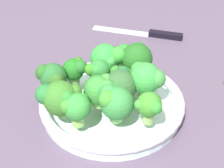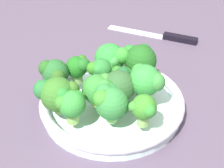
{
  "view_description": "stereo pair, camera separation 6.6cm",
  "coord_description": "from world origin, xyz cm",
  "px_view_note": "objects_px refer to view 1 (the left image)",
  "views": [
    {
      "loc": [
        -8.12,
        57.24,
        45.04
      ],
      "look_at": [
        -2.24,
        3.33,
        6.63
      ],
      "focal_mm": 54.11,
      "sensor_mm": 36.0,
      "label": 1
    },
    {
      "loc": [
        -14.58,
        56.13,
        45.04
      ],
      "look_at": [
        -2.24,
        3.33,
        6.63
      ],
      "focal_mm": 54.11,
      "sensor_mm": 36.0,
      "label": 2
    }
  ],
  "objects_px": {
    "broccoli_floret_10": "(100,90)",
    "knife": "(149,34)",
    "broccoli_floret_1": "(114,101)",
    "broccoli_floret_3": "(60,98)",
    "broccoli_floret_12": "(122,76)",
    "broccoli_floret_5": "(98,70)",
    "broccoli_floret_7": "(125,55)",
    "broccoli_floret_0": "(51,76)",
    "broccoli_floret_6": "(75,69)",
    "broccoli_floret_4": "(76,107)",
    "broccoli_floret_13": "(137,57)",
    "broccoli_floret_2": "(146,78)",
    "broccoli_floret_9": "(107,59)",
    "bowl": "(112,103)",
    "broccoli_floret_11": "(119,86)"
  },
  "relations": [
    {
      "from": "broccoli_floret_13",
      "to": "broccoli_floret_1",
      "type": "bearing_deg",
      "value": 77.39
    },
    {
      "from": "broccoli_floret_1",
      "to": "broccoli_floret_6",
      "type": "distance_m",
      "value": 0.14
    },
    {
      "from": "bowl",
      "to": "broccoli_floret_5",
      "type": "xyz_separation_m",
      "value": [
        0.03,
        -0.03,
        0.06
      ]
    },
    {
      "from": "broccoli_floret_5",
      "to": "broccoli_floret_11",
      "type": "distance_m",
      "value": 0.07
    },
    {
      "from": "broccoli_floret_3",
      "to": "broccoli_floret_7",
      "type": "bearing_deg",
      "value": -120.26
    },
    {
      "from": "broccoli_floret_1",
      "to": "broccoli_floret_0",
      "type": "bearing_deg",
      "value": -27.3
    },
    {
      "from": "broccoli_floret_6",
      "to": "broccoli_floret_1",
      "type": "bearing_deg",
      "value": 131.69
    },
    {
      "from": "broccoli_floret_2",
      "to": "broccoli_floret_6",
      "type": "xyz_separation_m",
      "value": [
        0.15,
        -0.03,
        -0.01
      ]
    },
    {
      "from": "broccoli_floret_7",
      "to": "broccoli_floret_12",
      "type": "xyz_separation_m",
      "value": [
        -0.0,
        0.08,
        -0.0
      ]
    },
    {
      "from": "broccoli_floret_13",
      "to": "knife",
      "type": "xyz_separation_m",
      "value": [
        -0.03,
        -0.27,
        -0.08
      ]
    },
    {
      "from": "broccoli_floret_4",
      "to": "broccoli_floret_12",
      "type": "bearing_deg",
      "value": -122.14
    },
    {
      "from": "broccoli_floret_1",
      "to": "broccoli_floret_11",
      "type": "height_order",
      "value": "same"
    },
    {
      "from": "bowl",
      "to": "broccoli_floret_2",
      "type": "relative_size",
      "value": 3.77
    },
    {
      "from": "broccoli_floret_5",
      "to": "broccoli_floret_10",
      "type": "bearing_deg",
      "value": 100.45
    },
    {
      "from": "broccoli_floret_4",
      "to": "knife",
      "type": "distance_m",
      "value": 0.46
    },
    {
      "from": "broccoli_floret_10",
      "to": "knife",
      "type": "xyz_separation_m",
      "value": [
        -0.09,
        -0.38,
        -0.07
      ]
    },
    {
      "from": "broccoli_floret_2",
      "to": "broccoli_floret_7",
      "type": "bearing_deg",
      "value": -64.45
    },
    {
      "from": "bowl",
      "to": "broccoli_floret_12",
      "type": "bearing_deg",
      "value": -127.99
    },
    {
      "from": "broccoli_floret_6",
      "to": "broccoli_floret_2",
      "type": "bearing_deg",
      "value": 168.31
    },
    {
      "from": "broccoli_floret_9",
      "to": "broccoli_floret_13",
      "type": "relative_size",
      "value": 0.95
    },
    {
      "from": "broccoli_floret_1",
      "to": "broccoli_floret_4",
      "type": "height_order",
      "value": "broccoli_floret_1"
    },
    {
      "from": "broccoli_floret_3",
      "to": "broccoli_floret_0",
      "type": "bearing_deg",
      "value": -63.85
    },
    {
      "from": "broccoli_floret_5",
      "to": "broccoli_floret_13",
      "type": "bearing_deg",
      "value": -149.96
    },
    {
      "from": "broccoli_floret_4",
      "to": "broccoli_floret_12",
      "type": "height_order",
      "value": "broccoli_floret_4"
    },
    {
      "from": "broccoli_floret_7",
      "to": "broccoli_floret_13",
      "type": "bearing_deg",
      "value": 133.89
    },
    {
      "from": "broccoli_floret_0",
      "to": "broccoli_floret_9",
      "type": "distance_m",
      "value": 0.13
    },
    {
      "from": "broccoli_floret_1",
      "to": "broccoli_floret_3",
      "type": "xyz_separation_m",
      "value": [
        0.1,
        0.0,
        0.0
      ]
    },
    {
      "from": "broccoli_floret_10",
      "to": "knife",
      "type": "height_order",
      "value": "broccoli_floret_10"
    },
    {
      "from": "broccoli_floret_2",
      "to": "broccoli_floret_12",
      "type": "relative_size",
      "value": 1.39
    },
    {
      "from": "broccoli_floret_0",
      "to": "broccoli_floret_12",
      "type": "xyz_separation_m",
      "value": [
        -0.14,
        -0.02,
        -0.0
      ]
    },
    {
      "from": "broccoli_floret_1",
      "to": "broccoli_floret_3",
      "type": "distance_m",
      "value": 0.1
    },
    {
      "from": "broccoli_floret_4",
      "to": "broccoli_floret_6",
      "type": "height_order",
      "value": "broccoli_floret_4"
    },
    {
      "from": "broccoli_floret_9",
      "to": "broccoli_floret_10",
      "type": "distance_m",
      "value": 0.1
    },
    {
      "from": "broccoli_floret_3",
      "to": "broccoli_floret_5",
      "type": "bearing_deg",
      "value": -118.19
    },
    {
      "from": "broccoli_floret_1",
      "to": "broccoli_floret_12",
      "type": "xyz_separation_m",
      "value": [
        -0.01,
        -0.09,
        -0.01
      ]
    },
    {
      "from": "broccoli_floret_9",
      "to": "broccoli_floret_13",
      "type": "bearing_deg",
      "value": -175.26
    },
    {
      "from": "bowl",
      "to": "broccoli_floret_4",
      "type": "distance_m",
      "value": 0.12
    },
    {
      "from": "broccoli_floret_0",
      "to": "broccoli_floret_4",
      "type": "height_order",
      "value": "same"
    },
    {
      "from": "broccoli_floret_5",
      "to": "broccoli_floret_7",
      "type": "height_order",
      "value": "broccoli_floret_5"
    },
    {
      "from": "broccoli_floret_2",
      "to": "broccoli_floret_10",
      "type": "bearing_deg",
      "value": 20.76
    },
    {
      "from": "broccoli_floret_4",
      "to": "broccoli_floret_13",
      "type": "bearing_deg",
      "value": -120.4
    },
    {
      "from": "broccoli_floret_10",
      "to": "knife",
      "type": "distance_m",
      "value": 0.39
    },
    {
      "from": "broccoli_floret_6",
      "to": "broccoli_floret_9",
      "type": "relative_size",
      "value": 0.78
    },
    {
      "from": "broccoli_floret_13",
      "to": "knife",
      "type": "relative_size",
      "value": 0.3
    },
    {
      "from": "broccoli_floret_9",
      "to": "bowl",
      "type": "bearing_deg",
      "value": 103.84
    },
    {
      "from": "broccoli_floret_7",
      "to": "broccoli_floret_9",
      "type": "height_order",
      "value": "broccoli_floret_9"
    },
    {
      "from": "broccoli_floret_9",
      "to": "knife",
      "type": "bearing_deg",
      "value": -107.62
    },
    {
      "from": "broccoli_floret_0",
      "to": "broccoli_floret_5",
      "type": "distance_m",
      "value": 0.1
    },
    {
      "from": "broccoli_floret_7",
      "to": "knife",
      "type": "relative_size",
      "value": 0.23
    },
    {
      "from": "broccoli_floret_0",
      "to": "broccoli_floret_10",
      "type": "distance_m",
      "value": 0.11
    }
  ]
}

